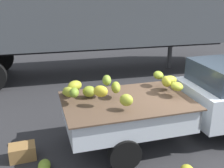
{
  "coord_description": "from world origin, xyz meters",
  "views": [
    {
      "loc": [
        -3.25,
        -4.85,
        3.37
      ],
      "look_at": [
        -1.53,
        0.86,
        1.18
      ],
      "focal_mm": 43.81,
      "sensor_mm": 36.0,
      "label": 1
    }
  ],
  "objects_px": {
    "semi_trailer": "(89,8)",
    "fallen_banana_bunch_near_tailgate": "(44,166)",
    "pickup_truck": "(202,99)",
    "produce_crate": "(23,152)"
  },
  "relations": [
    {
      "from": "fallen_banana_bunch_near_tailgate",
      "to": "pickup_truck",
      "type": "bearing_deg",
      "value": 5.89
    },
    {
      "from": "produce_crate",
      "to": "fallen_banana_bunch_near_tailgate",
      "type": "bearing_deg",
      "value": -51.87
    },
    {
      "from": "pickup_truck",
      "to": "fallen_banana_bunch_near_tailgate",
      "type": "relative_size",
      "value": 13.44
    },
    {
      "from": "pickup_truck",
      "to": "semi_trailer",
      "type": "bearing_deg",
      "value": 106.15
    },
    {
      "from": "pickup_truck",
      "to": "fallen_banana_bunch_near_tailgate",
      "type": "xyz_separation_m",
      "value": [
        -3.65,
        -0.38,
        -0.79
      ]
    },
    {
      "from": "fallen_banana_bunch_near_tailgate",
      "to": "produce_crate",
      "type": "relative_size",
      "value": 0.68
    },
    {
      "from": "pickup_truck",
      "to": "produce_crate",
      "type": "bearing_deg",
      "value": 178.76
    },
    {
      "from": "semi_trailer",
      "to": "produce_crate",
      "type": "height_order",
      "value": "semi_trailer"
    },
    {
      "from": "semi_trailer",
      "to": "fallen_banana_bunch_near_tailgate",
      "type": "bearing_deg",
      "value": -107.83
    },
    {
      "from": "pickup_truck",
      "to": "produce_crate",
      "type": "distance_m",
      "value": 4.11
    }
  ]
}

